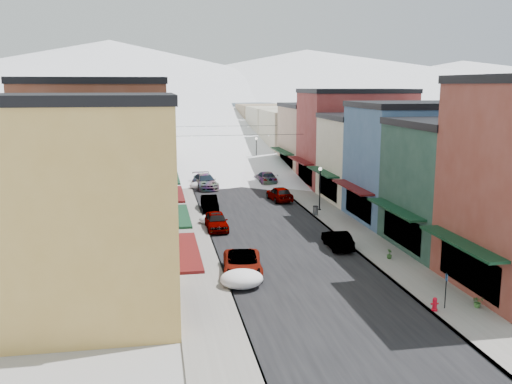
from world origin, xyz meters
name	(u,v)px	position (x,y,z in m)	size (l,w,h in m)	color
ground	(347,328)	(0.00, 0.00, 0.00)	(600.00, 600.00, 0.00)	gray
road	(217,165)	(0.00, 60.00, 0.01)	(10.00, 160.00, 0.01)	black
sidewalk_left	(173,165)	(-6.60, 60.00, 0.07)	(3.20, 160.00, 0.15)	gray
sidewalk_right	(260,163)	(6.60, 60.00, 0.07)	(3.20, 160.00, 0.15)	gray
curb_left	(183,165)	(-5.05, 60.00, 0.07)	(0.10, 160.00, 0.15)	slate
curb_right	(250,164)	(5.05, 60.00, 0.07)	(0.10, 160.00, 0.15)	slate
bldg_l_yellow	(76,208)	(-13.19, 4.00, 5.76)	(11.30, 8.70, 11.50)	gold
bldg_l_cream	(94,196)	(-13.19, 12.50, 4.76)	(11.30, 8.20, 9.50)	beige
bldg_l_brick_near	(97,158)	(-13.69, 20.50, 6.26)	(12.30, 8.20, 12.50)	brown
bldg_l_grayblue	(112,165)	(-13.19, 29.00, 4.51)	(11.30, 9.20, 9.00)	gray
bldg_l_brick_far	(108,145)	(-14.19, 38.00, 5.51)	(13.30, 9.20, 11.00)	maroon
bldg_l_tan	(122,141)	(-13.19, 48.00, 5.01)	(11.30, 11.20, 10.00)	#978063
bldg_r_green	(468,185)	(13.19, 12.00, 4.76)	(11.30, 9.20, 9.50)	#1D3C31
bldg_r_blue	(414,162)	(13.19, 21.00, 5.26)	(11.30, 9.20, 10.50)	#3A5B83
bldg_r_cream	(379,158)	(13.69, 30.00, 4.51)	(12.30, 9.20, 9.00)	beige
bldg_r_brick_far	(355,138)	(14.19, 39.00, 5.76)	(13.30, 9.20, 11.50)	maroon
bldg_r_tan	(322,139)	(13.19, 49.00, 4.76)	(11.30, 11.20, 9.50)	tan
distant_blocks	(203,127)	(0.00, 83.00, 4.00)	(34.00, 55.00, 8.00)	gray
mountain_ridge	(133,80)	(-19.47, 277.18, 14.36)	(670.00, 340.00, 34.00)	silver
overhead_cables	(227,130)	(0.00, 47.50, 6.20)	(16.40, 15.04, 0.04)	black
car_white_suv	(242,264)	(-3.89, 8.96, 0.73)	(2.41, 5.23, 1.45)	#B9B9BB
car_silver_sedan	(216,221)	(-4.30, 20.70, 0.75)	(1.77, 4.41, 1.50)	#929499
car_dark_hatch	(210,203)	(-4.13, 28.42, 0.70)	(1.48, 4.23, 1.39)	black
car_silver_wagon	(205,181)	(-3.50, 40.27, 0.83)	(2.32, 5.70, 1.66)	#AFB1B8
car_green_sedan	(337,240)	(3.95, 13.67, 0.66)	(1.41, 4.03, 1.33)	black
car_gray_suv	(280,194)	(3.50, 31.60, 0.78)	(1.84, 4.57, 1.56)	#9A9EA3
car_black_sedan	(266,178)	(4.12, 42.35, 0.75)	(2.09, 5.15, 1.49)	black
car_lane_silver	(216,165)	(-0.77, 54.01, 0.78)	(1.84, 4.56, 1.55)	gray
car_lane_white	(225,158)	(1.56, 62.41, 0.78)	(2.58, 5.59, 1.55)	silver
fire_hydrant	(435,304)	(5.20, 1.00, 0.48)	(0.43, 0.32, 0.73)	red
parking_sign	(446,287)	(5.90, 1.22, 1.32)	(0.05, 0.27, 1.99)	black
trash_can	(315,210)	(5.20, 23.93, 0.59)	(0.51, 0.51, 0.86)	#5B5E60
streetlamp_near	(320,183)	(6.20, 26.04, 2.76)	(0.34, 0.34, 4.14)	black
streetlamp_far	(256,149)	(5.20, 55.00, 2.92)	(0.37, 0.37, 4.39)	black
planter_near	(478,302)	(7.69, 1.00, 0.47)	(0.58, 0.50, 0.64)	#3E7233
planter_far	(389,254)	(6.52, 10.10, 0.48)	(0.37, 0.37, 0.65)	#315928
snow_pile_near	(242,279)	(-4.28, 6.71, 0.53)	(2.60, 2.80, 1.10)	white
snow_pile_mid	(211,219)	(-4.52, 22.73, 0.43)	(2.13, 2.51, 0.90)	white
snow_pile_far	(199,186)	(-4.28, 39.89, 0.43)	(2.13, 2.51, 0.90)	white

